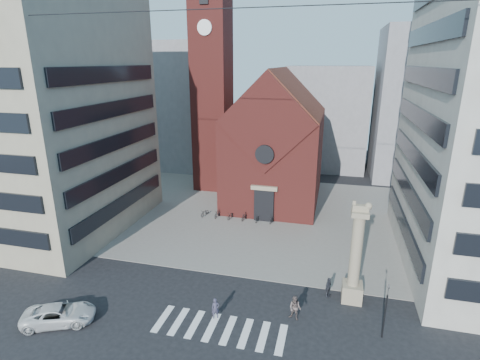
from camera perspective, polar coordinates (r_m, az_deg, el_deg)
name	(u,v)px	position (r m, az deg, el deg)	size (l,w,h in m)	color
ground	(224,303)	(32.01, -2.40, -18.22)	(120.00, 120.00, 0.00)	black
piazza	(267,214)	(48.24, 4.09, -5.24)	(46.00, 30.00, 0.05)	gray
zebra_crossing	(220,328)	(29.61, -3.09, -21.66)	(10.20, 3.20, 0.01)	white
church	(276,144)	(51.55, 5.50, 5.51)	(12.00, 16.65, 18.00)	maroon
campanile	(212,83)	(55.74, -4.29, 14.50)	(5.50, 5.50, 31.20)	maroon
building_left	(41,116)	(47.38, -28.09, 8.64)	(18.00, 20.00, 26.00)	gray
bg_block_left	(182,105)	(70.87, -8.90, 11.16)	(16.00, 14.00, 22.00)	gray
bg_block_mid	(326,118)	(70.49, 13.02, 9.25)	(14.00, 12.00, 18.00)	gray
bg_block_right	(428,105)	(68.65, 26.77, 10.16)	(16.00, 14.00, 24.00)	gray
lion_column	(355,263)	(31.81, 17.13, -11.95)	(1.63, 1.60, 8.68)	gray
traffic_light	(385,310)	(29.25, 21.29, -17.97)	(0.13, 0.16, 4.30)	black
white_car	(59,314)	(32.59, -25.85, -17.96)	(2.37, 5.15, 1.43)	silver
pedestrian_0	(216,308)	(30.09, -3.75, -18.95)	(0.60, 0.40, 1.66)	#353347
pedestrian_1	(295,308)	(30.10, 8.39, -18.75)	(0.95, 0.74, 1.96)	#5B4C48
pedestrian_2	(328,287)	(33.05, 13.30, -15.63)	(1.02, 0.43, 1.74)	#292A31
scooter_0	(205,213)	(47.63, -5.39, -4.99)	(0.57, 1.63, 0.85)	black
scooter_1	(218,214)	(47.10, -3.41, -5.15)	(0.45, 1.58, 0.95)	black
scooter_2	(231,215)	(46.65, -1.38, -5.41)	(0.57, 1.63, 0.85)	black
scooter_3	(245,216)	(46.23, 0.69, -5.57)	(0.45, 1.58, 0.95)	black
scooter_4	(258,218)	(45.91, 2.80, -5.83)	(0.57, 1.63, 0.85)	black
scooter_5	(272,219)	(45.61, 4.93, -5.97)	(0.45, 1.58, 0.95)	black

